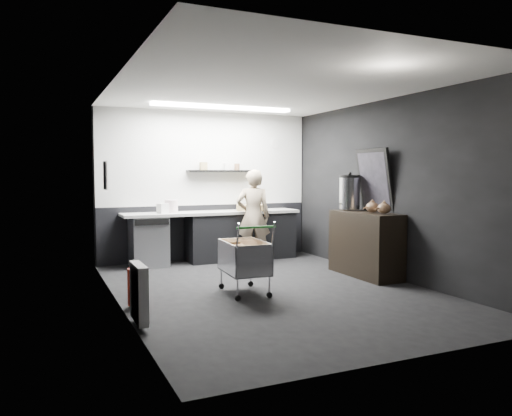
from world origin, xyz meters
name	(u,v)px	position (x,y,z in m)	size (l,w,h in m)	color
floor	(271,290)	(0.00, 0.00, 0.00)	(5.50, 5.50, 0.00)	black
ceiling	(271,88)	(0.00, 0.00, 2.70)	(5.50, 5.50, 0.00)	white
wall_back	(207,186)	(0.00, 2.75, 1.35)	(5.50, 5.50, 0.00)	black
wall_front	(413,201)	(0.00, -2.75, 1.35)	(5.50, 5.50, 0.00)	black
wall_left	(118,193)	(-2.00, 0.00, 1.35)	(5.50, 5.50, 0.00)	black
wall_right	(391,189)	(2.00, 0.00, 1.35)	(5.50, 5.50, 0.00)	black
kitchen_wall_panel	(207,159)	(0.00, 2.73, 1.85)	(3.95, 0.02, 1.70)	silver
dado_panel	(207,232)	(0.00, 2.73, 0.50)	(3.95, 0.02, 1.00)	black
floating_shelf	(219,171)	(0.20, 2.62, 1.62)	(1.20, 0.22, 0.04)	black
wall_clock	(276,144)	(1.40, 2.72, 2.15)	(0.20, 0.20, 0.03)	silver
poster	(105,175)	(-1.98, 1.30, 1.55)	(0.02, 0.30, 0.40)	silver
poster_red_band	(105,170)	(-1.98, 1.30, 1.62)	(0.01, 0.22, 0.10)	red
radiator	(139,293)	(-1.94, -0.90, 0.35)	(0.10, 0.50, 0.60)	silver
ceiling_strip	(223,107)	(0.00, 1.85, 2.67)	(2.40, 0.20, 0.04)	white
prep_counter	(220,236)	(0.14, 2.42, 0.46)	(3.20, 0.61, 0.90)	black
person	(253,217)	(0.60, 1.97, 0.82)	(0.60, 0.39, 1.65)	beige
shopping_cart	(244,260)	(-0.40, -0.02, 0.44)	(0.55, 0.88, 0.94)	silver
sideboard	(365,236)	(1.75, 0.30, 0.62)	(0.56, 1.31, 1.97)	black
fire_extinguisher	(134,285)	(-1.85, -0.14, 0.26)	(0.16, 0.16, 0.54)	#A81D0B
cardboard_box	(251,207)	(0.73, 2.37, 0.95)	(0.53, 0.40, 0.11)	#978250
pink_tub	(171,206)	(-0.75, 2.42, 1.01)	(0.22, 0.22, 0.22)	#F6D5D9
white_container	(163,208)	(-0.90, 2.37, 0.98)	(0.19, 0.15, 0.17)	silver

